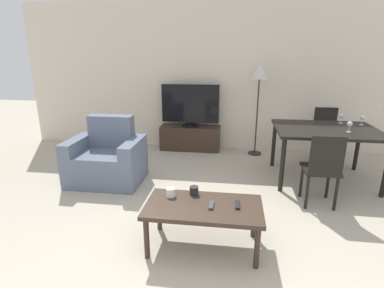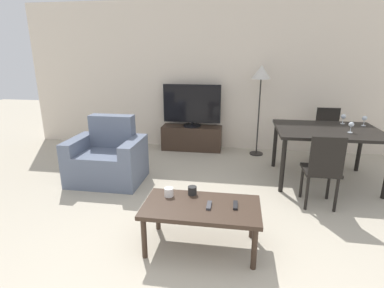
{
  "view_description": "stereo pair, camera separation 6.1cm",
  "coord_description": "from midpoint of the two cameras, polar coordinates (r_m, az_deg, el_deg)",
  "views": [
    {
      "loc": [
        0.31,
        -1.71,
        1.79
      ],
      "look_at": [
        -0.2,
        1.98,
        0.65
      ],
      "focal_mm": 28.0,
      "sensor_mm": 36.0,
      "label": 1
    },
    {
      "loc": [
        0.38,
        -1.7,
        1.79
      ],
      "look_at": [
        -0.2,
        1.98,
        0.65
      ],
      "focal_mm": 28.0,
      "sensor_mm": 36.0,
      "label": 2
    }
  ],
  "objects": [
    {
      "name": "wine_glass_left",
      "position": [
        4.47,
        27.49,
        3.29
      ],
      "size": [
        0.07,
        0.07,
        0.15
      ],
      "color": "silver",
      "rests_on": "dining_table"
    },
    {
      "name": "wine_glass_center",
      "position": [
        4.99,
        26.28,
        4.72
      ],
      "size": [
        0.07,
        0.07,
        0.15
      ],
      "color": "silver",
      "rests_on": "dining_table"
    },
    {
      "name": "cup_colored_far",
      "position": [
        2.96,
        -4.69,
        -9.15
      ],
      "size": [
        0.09,
        0.09,
        0.08
      ],
      "color": "white",
      "rests_on": "coffee_table"
    },
    {
      "name": "dining_chair_far",
      "position": [
        5.5,
        23.79,
        2.09
      ],
      "size": [
        0.4,
        0.4,
        0.91
      ],
      "color": "black",
      "rests_on": "ground_plane"
    },
    {
      "name": "armchair",
      "position": [
        4.46,
        -16.26,
        -2.89
      ],
      "size": [
        1.01,
        0.75,
        0.92
      ],
      "color": "slate",
      "rests_on": "ground_plane"
    },
    {
      "name": "dining_chair_near",
      "position": [
        3.81,
        23.2,
        -4.01
      ],
      "size": [
        0.4,
        0.4,
        0.91
      ],
      "color": "black",
      "rests_on": "ground_plane"
    },
    {
      "name": "tv",
      "position": [
        5.58,
        -0.66,
        7.34
      ],
      "size": [
        1.07,
        0.32,
        0.78
      ],
      "color": "black",
      "rests_on": "tv_stand"
    },
    {
      "name": "cup_white_near",
      "position": [
        2.99,
        -0.21,
        -8.85
      ],
      "size": [
        0.09,
        0.09,
        0.08
      ],
      "color": "black",
      "rests_on": "coffee_table"
    },
    {
      "name": "wall_back",
      "position": [
        5.72,
        4.65,
        12.55
      ],
      "size": [
        7.49,
        0.06,
        2.7
      ],
      "color": "beige",
      "rests_on": "ground_plane"
    },
    {
      "name": "floor_lamp",
      "position": [
        5.37,
        12.39,
        12.22
      ],
      "size": [
        0.33,
        0.33,
        1.59
      ],
      "color": "black",
      "rests_on": "ground_plane"
    },
    {
      "name": "dining_table",
      "position": [
        4.6,
        23.82,
        1.8
      ],
      "size": [
        1.39,
        1.07,
        0.77
      ],
      "color": "black",
      "rests_on": "ground_plane"
    },
    {
      "name": "coffee_table",
      "position": [
        2.84,
        1.57,
        -12.48
      ],
      "size": [
        1.08,
        0.58,
        0.44
      ],
      "color": "#38281E",
      "rests_on": "ground_plane"
    },
    {
      "name": "remote_primary",
      "position": [
        2.8,
        3.05,
        -11.57
      ],
      "size": [
        0.04,
        0.15,
        0.02
      ],
      "color": "#38383D",
      "rests_on": "coffee_table"
    },
    {
      "name": "tv_stand",
      "position": [
        5.72,
        -0.63,
        1.16
      ],
      "size": [
        1.12,
        0.36,
        0.46
      ],
      "color": "#38281E",
      "rests_on": "ground_plane"
    },
    {
      "name": "remote_secondary",
      "position": [
        2.82,
        8.04,
        -11.4
      ],
      "size": [
        0.04,
        0.15,
        0.02
      ],
      "color": "black",
      "rests_on": "coffee_table"
    },
    {
      "name": "wine_glass_right",
      "position": [
        4.99,
        29.4,
        4.29
      ],
      "size": [
        0.07,
        0.07,
        0.15
      ],
      "color": "silver",
      "rests_on": "dining_table"
    }
  ]
}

